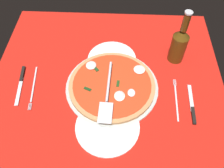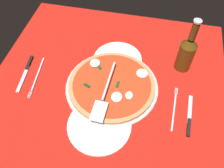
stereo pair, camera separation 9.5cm
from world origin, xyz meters
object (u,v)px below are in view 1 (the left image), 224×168
object	(u,v)px
pizza_server	(108,93)
place_setting_far	(184,104)
dinner_plate_left	(112,59)
pizza	(112,84)
beer_bottle	(179,44)
place_setting_near	(27,85)
dinner_plate_right	(108,127)

from	to	relation	value
pizza_server	place_setting_far	world-z (taller)	pizza_server
place_setting_far	dinner_plate_left	bearing A→B (deg)	55.13
pizza	beer_bottle	xyz separation A→B (cm)	(-16.70, 27.00, 7.23)
pizza_server	place_setting_far	bearing A→B (deg)	90.40
pizza_server	place_setting_near	xyz separation A→B (cm)	(-5.25, -33.24, -4.03)
place_setting_near	place_setting_far	xyz separation A→B (cm)	(6.08, 62.79, -0.00)
beer_bottle	pizza	bearing A→B (deg)	-58.26
dinner_plate_right	place_setting_near	world-z (taller)	place_setting_near
dinner_plate_right	place_setting_near	bearing A→B (deg)	-116.80
dinner_plate_left	place_setting_near	xyz separation A→B (cm)	(15.76, -33.91, -0.14)
place_setting_far	place_setting_near	bearing A→B (deg)	86.70
dinner_plate_left	pizza	world-z (taller)	pizza
pizza	place_setting_far	distance (cm)	28.96
beer_bottle	dinner_plate_right	bearing A→B (deg)	-38.75
pizza	place_setting_near	bearing A→B (deg)	-88.47
place_setting_far	beer_bottle	distance (cm)	25.32
dinner_plate_left	beer_bottle	world-z (taller)	beer_bottle
beer_bottle	place_setting_far	bearing A→B (deg)	2.54
pizza	dinner_plate_right	bearing A→B (deg)	-2.79
dinner_plate_right	place_setting_near	xyz separation A→B (cm)	(-17.10, -33.86, -0.14)
dinner_plate_left	beer_bottle	xyz separation A→B (cm)	(-1.87, 27.83, 8.68)
place_setting_far	dinner_plate_right	bearing A→B (deg)	113.09
dinner_plate_right	place_setting_far	xyz separation A→B (cm)	(-11.02, 28.93, -0.15)
pizza_server	place_setting_near	world-z (taller)	pizza_server
pizza	place_setting_near	xyz separation A→B (cm)	(0.93, -34.73, -1.59)
place_setting_near	beer_bottle	world-z (taller)	beer_bottle
pizza	place_setting_far	world-z (taller)	pizza
dinner_plate_left	place_setting_near	distance (cm)	37.40
dinner_plate_right	pizza_server	size ratio (longest dim) A/B	0.83
dinner_plate_left	dinner_plate_right	world-z (taller)	same
beer_bottle	place_setting_near	bearing A→B (deg)	-74.06
dinner_plate_left	pizza_server	world-z (taller)	pizza_server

